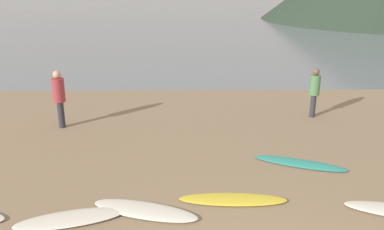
{
  "coord_description": "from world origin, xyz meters",
  "views": [
    {
      "loc": [
        -0.96,
        -3.73,
        4.12
      ],
      "look_at": [
        -0.82,
        6.69,
        0.6
      ],
      "focal_mm": 37.49,
      "sensor_mm": 36.0,
      "label": 1
    }
  ],
  "objects_px": {
    "surfboard_3": "(145,210)",
    "person_2": "(59,95)",
    "surfboard_2": "(70,219)",
    "surfboard_4": "(233,199)",
    "surfboard_5": "(300,163)",
    "person_3": "(315,89)"
  },
  "relations": [
    {
      "from": "surfboard_2",
      "to": "person_2",
      "type": "bearing_deg",
      "value": 92.47
    },
    {
      "from": "surfboard_3",
      "to": "surfboard_5",
      "type": "bearing_deg",
      "value": 47.53
    },
    {
      "from": "person_3",
      "to": "surfboard_5",
      "type": "bearing_deg",
      "value": -17.74
    },
    {
      "from": "surfboard_3",
      "to": "person_3",
      "type": "height_order",
      "value": "person_3"
    },
    {
      "from": "person_2",
      "to": "surfboard_4",
      "type": "bearing_deg",
      "value": -62.52
    },
    {
      "from": "surfboard_2",
      "to": "person_2",
      "type": "relative_size",
      "value": 1.15
    },
    {
      "from": "surfboard_5",
      "to": "person_2",
      "type": "xyz_separation_m",
      "value": [
        -6.33,
        2.61,
        0.97
      ]
    },
    {
      "from": "surfboard_2",
      "to": "surfboard_5",
      "type": "bearing_deg",
      "value": 10.16
    },
    {
      "from": "surfboard_3",
      "to": "person_2",
      "type": "xyz_separation_m",
      "value": [
        -2.88,
        4.61,
        0.95
      ]
    },
    {
      "from": "surfboard_5",
      "to": "person_2",
      "type": "bearing_deg",
      "value": 179.75
    },
    {
      "from": "surfboard_5",
      "to": "person_2",
      "type": "height_order",
      "value": "person_2"
    },
    {
      "from": "surfboard_2",
      "to": "person_3",
      "type": "xyz_separation_m",
      "value": [
        6.08,
        5.73,
        0.87
      ]
    },
    {
      "from": "surfboard_3",
      "to": "surfboard_4",
      "type": "distance_m",
      "value": 1.74
    },
    {
      "from": "surfboard_3",
      "to": "surfboard_4",
      "type": "height_order",
      "value": "surfboard_3"
    },
    {
      "from": "person_2",
      "to": "person_3",
      "type": "relative_size",
      "value": 1.09
    },
    {
      "from": "surfboard_2",
      "to": "surfboard_3",
      "type": "bearing_deg",
      "value": -4.03
    },
    {
      "from": "surfboard_3",
      "to": "person_2",
      "type": "height_order",
      "value": "person_2"
    },
    {
      "from": "person_2",
      "to": "person_3",
      "type": "xyz_separation_m",
      "value": [
        7.64,
        0.85,
        -0.08
      ]
    },
    {
      "from": "surfboard_4",
      "to": "person_2",
      "type": "relative_size",
      "value": 1.25
    },
    {
      "from": "surfboard_3",
      "to": "person_2",
      "type": "bearing_deg",
      "value": 139.31
    },
    {
      "from": "surfboard_5",
      "to": "surfboard_3",
      "type": "bearing_deg",
      "value": -127.66
    },
    {
      "from": "person_2",
      "to": "person_3",
      "type": "bearing_deg",
      "value": -13.42
    }
  ]
}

